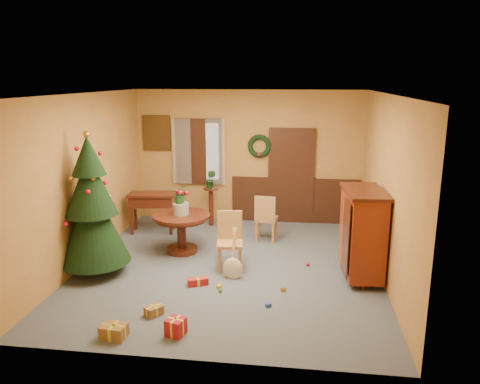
% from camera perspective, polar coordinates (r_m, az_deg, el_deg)
% --- Properties ---
extents(room_envelope, '(5.50, 5.50, 5.50)m').
position_cam_1_polar(room_envelope, '(10.33, 2.12, 2.44)').
color(room_envelope, '#394153').
rests_on(room_envelope, ground).
extents(dining_table, '(1.05, 1.05, 0.72)m').
position_cam_1_polar(dining_table, '(8.65, -7.16, -4.12)').
color(dining_table, black).
rests_on(dining_table, floor).
extents(urn, '(0.29, 0.29, 0.21)m').
position_cam_1_polar(urn, '(8.56, -7.22, -2.06)').
color(urn, slate).
rests_on(urn, dining_table).
extents(centerpiece_plant, '(0.32, 0.28, 0.36)m').
position_cam_1_polar(centerpiece_plant, '(8.48, -7.28, -0.20)').
color(centerpiece_plant, '#1E4C23').
rests_on(centerpiece_plant, urn).
extents(chair_near, '(0.48, 0.48, 0.97)m').
position_cam_1_polar(chair_near, '(7.89, -1.26, -5.68)').
color(chair_near, '#A27140').
rests_on(chair_near, floor).
extents(chair_far, '(0.45, 0.45, 0.94)m').
position_cam_1_polar(chair_far, '(9.16, 3.17, -3.02)').
color(chair_far, '#A27140').
rests_on(chair_far, floor).
extents(guitar, '(0.41, 0.55, 0.76)m').
position_cam_1_polar(guitar, '(7.53, -0.90, -7.75)').
color(guitar, beige).
rests_on(guitar, floor).
extents(plant_stand, '(0.33, 0.33, 0.84)m').
position_cam_1_polar(plant_stand, '(10.13, -3.55, -1.26)').
color(plant_stand, black).
rests_on(plant_stand, floor).
extents(stand_plant, '(0.25, 0.22, 0.40)m').
position_cam_1_polar(stand_plant, '(10.01, -3.59, 1.59)').
color(stand_plant, '#19471E').
rests_on(stand_plant, plant_stand).
extents(christmas_tree, '(1.14, 1.14, 2.35)m').
position_cam_1_polar(christmas_tree, '(7.86, -17.60, -1.89)').
color(christmas_tree, '#382111').
rests_on(christmas_tree, floor).
extents(writing_desk, '(0.99, 0.57, 0.84)m').
position_cam_1_polar(writing_desk, '(9.83, -10.68, -1.30)').
color(writing_desk, black).
rests_on(writing_desk, floor).
extents(sideboard, '(0.70, 1.18, 1.46)m').
position_cam_1_polar(sideboard, '(7.67, 14.68, -4.68)').
color(sideboard, '#611B0B').
rests_on(sideboard, floor).
extents(gift_a, '(0.33, 0.26, 0.17)m').
position_cam_1_polar(gift_a, '(6.27, -15.13, -16.06)').
color(gift_a, brown).
rests_on(gift_a, floor).
extents(gift_b, '(0.27, 0.27, 0.22)m').
position_cam_1_polar(gift_b, '(6.17, -7.84, -15.95)').
color(gift_b, maroon).
rests_on(gift_b, floor).
extents(gift_c, '(0.27, 0.28, 0.13)m').
position_cam_1_polar(gift_c, '(6.68, -10.46, -14.02)').
color(gift_c, brown).
rests_on(gift_c, floor).
extents(gift_d, '(0.34, 0.25, 0.11)m').
position_cam_1_polar(gift_d, '(7.45, -5.16, -10.84)').
color(gift_d, maroon).
rests_on(gift_d, floor).
extents(toy_a, '(0.09, 0.09, 0.05)m').
position_cam_1_polar(toy_a, '(6.80, 3.46, -13.60)').
color(toy_a, '#224B94').
rests_on(toy_a, floor).
extents(toy_b, '(0.06, 0.06, 0.06)m').
position_cam_1_polar(toy_b, '(7.20, -2.41, -11.92)').
color(toy_b, '#277F22').
rests_on(toy_b, floor).
extents(toy_c, '(0.08, 0.09, 0.05)m').
position_cam_1_polar(toy_c, '(7.34, -2.58, -11.44)').
color(toy_c, gold).
rests_on(toy_c, floor).
extents(toy_d, '(0.06, 0.06, 0.06)m').
position_cam_1_polar(toy_d, '(8.21, 8.26, -8.70)').
color(toy_d, red).
rests_on(toy_d, floor).
extents(toy_e, '(0.09, 0.09, 0.05)m').
position_cam_1_polar(toy_e, '(7.26, 5.29, -11.77)').
color(toy_e, gold).
rests_on(toy_e, floor).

